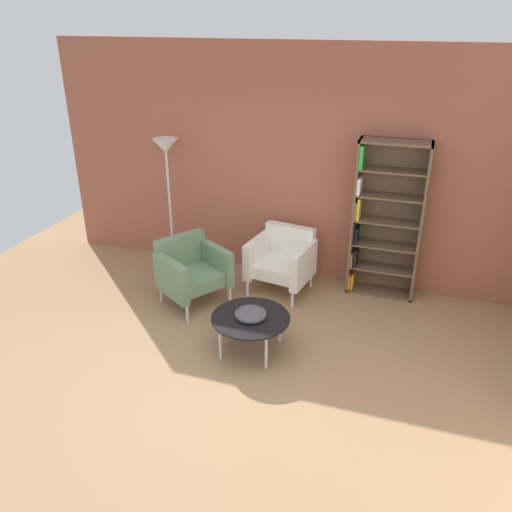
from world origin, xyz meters
name	(u,v)px	position (x,y,z in m)	size (l,w,h in m)	color
ground_plane	(226,382)	(0.00, 0.00, 0.00)	(8.32, 8.32, 0.00)	#9E7751
brick_back_panel	(296,166)	(0.00, 2.46, 1.45)	(6.40, 0.12, 2.90)	#9E5642
bookshelf_tall	(384,220)	(1.14, 2.26, 0.95)	(0.80, 0.30, 1.90)	brown
coffee_table_low	(251,319)	(0.06, 0.57, 0.37)	(0.80, 0.80, 0.40)	black
decorative_bowl	(251,314)	(0.06, 0.57, 0.43)	(0.32, 0.32, 0.05)	#4C4C51
armchair_near_window	(282,259)	(0.00, 1.93, 0.41)	(0.81, 0.76, 0.78)	white
armchair_corner_red	(191,270)	(-0.94, 1.31, 0.41)	(0.92, 0.94, 0.78)	slate
floor_lamp_torchiere	(167,162)	(-1.61, 2.15, 1.45)	(0.32, 0.32, 1.74)	silver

